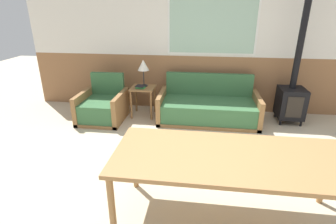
{
  "coord_description": "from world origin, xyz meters",
  "views": [
    {
      "loc": [
        -0.07,
        -2.59,
        2.0
      ],
      "look_at": [
        -0.56,
        1.06,
        0.51
      ],
      "focal_mm": 28.0,
      "sensor_mm": 36.0,
      "label": 1
    }
  ],
  "objects_px": {
    "couch": "(208,108)",
    "side_table": "(143,93)",
    "table_lamp": "(143,66)",
    "dining_table": "(232,161)",
    "armchair": "(103,107)",
    "wood_stove": "(292,93)"
  },
  "relations": [
    {
      "from": "couch",
      "to": "table_lamp",
      "type": "bearing_deg",
      "value": 173.54
    },
    {
      "from": "table_lamp",
      "to": "wood_stove",
      "type": "distance_m",
      "value": 2.76
    },
    {
      "from": "armchair",
      "to": "wood_stove",
      "type": "bearing_deg",
      "value": -3.75
    },
    {
      "from": "armchair",
      "to": "dining_table",
      "type": "relative_size",
      "value": 0.39
    },
    {
      "from": "table_lamp",
      "to": "dining_table",
      "type": "bearing_deg",
      "value": -61.86
    },
    {
      "from": "wood_stove",
      "to": "table_lamp",
      "type": "bearing_deg",
      "value": 179.76
    },
    {
      "from": "couch",
      "to": "dining_table",
      "type": "relative_size",
      "value": 0.83
    },
    {
      "from": "couch",
      "to": "wood_stove",
      "type": "relative_size",
      "value": 0.75
    },
    {
      "from": "couch",
      "to": "armchair",
      "type": "xyz_separation_m",
      "value": [
        -1.96,
        -0.24,
        0.0
      ]
    },
    {
      "from": "side_table",
      "to": "wood_stove",
      "type": "distance_m",
      "value": 2.74
    },
    {
      "from": "armchair",
      "to": "side_table",
      "type": "distance_m",
      "value": 0.8
    },
    {
      "from": "table_lamp",
      "to": "armchair",
      "type": "bearing_deg",
      "value": -152.17
    },
    {
      "from": "couch",
      "to": "armchair",
      "type": "height_order",
      "value": "armchair"
    },
    {
      "from": "side_table",
      "to": "wood_stove",
      "type": "bearing_deg",
      "value": 1.39
    },
    {
      "from": "dining_table",
      "to": "armchair",
      "type": "bearing_deg",
      "value": 133.17
    },
    {
      "from": "couch",
      "to": "armchair",
      "type": "relative_size",
      "value": 2.13
    },
    {
      "from": "couch",
      "to": "dining_table",
      "type": "height_order",
      "value": "couch"
    },
    {
      "from": "armchair",
      "to": "wood_stove",
      "type": "height_order",
      "value": "wood_stove"
    },
    {
      "from": "couch",
      "to": "side_table",
      "type": "relative_size",
      "value": 3.17
    },
    {
      "from": "couch",
      "to": "side_table",
      "type": "bearing_deg",
      "value": 177.12
    },
    {
      "from": "table_lamp",
      "to": "side_table",
      "type": "bearing_deg",
      "value": -95.28
    },
    {
      "from": "dining_table",
      "to": "wood_stove",
      "type": "bearing_deg",
      "value": 63.71
    }
  ]
}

